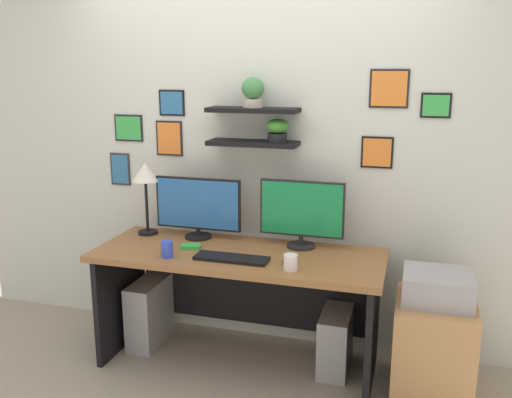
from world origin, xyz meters
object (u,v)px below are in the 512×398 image
Objects in this scene: coffee_mug at (291,262)px; keyboard at (232,258)px; monitor_left at (198,207)px; scissors_tray at (191,246)px; printer at (438,287)px; desk at (241,280)px; computer_tower_left at (150,312)px; computer_mouse at (287,261)px; monitor_right at (302,212)px; pen_cup at (167,249)px; drawer_cabinet at (433,347)px; computer_tower_right at (336,340)px; desk_lamp at (145,178)px.

keyboard is at bearing 170.35° from coffee_mug.
scissors_tray is (0.04, -0.23, -0.20)m from monitor_left.
monitor_left is at bearing 172.00° from printer.
scissors_tray is (-0.31, -0.07, 0.22)m from desk.
keyboard is 0.99× the size of computer_tower_left.
monitor_right is at bearing 87.76° from computer_mouse.
monitor_left is 0.31m from scissors_tray.
pen_cup is 0.83× the size of scissors_tray.
desk is 1.20m from drawer_cabinet.
desk is 0.57m from monitor_left.
monitor_right is 4.45× the size of scissors_tray.
monitor_right is at bearing 165.48° from drawer_cabinet.
printer reaches higher than computer_tower_right.
desk_lamp is 5.43× the size of coffee_mug.
desk is 4.45× the size of computer_tower_right.
desk_lamp is at bearing 168.99° from desk.
drawer_cabinet is 0.37m from printer.
coffee_mug reaches higher than printer.
monitor_right is 1.33× the size of computer_tower_right.
desk_lamp reaches higher than pen_cup.
monitor_left is 0.70m from monitor_right.
monitor_right is at bearing 30.15° from pen_cup.
computer_tower_left is at bearing -179.16° from computer_tower_right.
pen_cup reaches higher than scissors_tray.
printer is (1.52, -0.21, -0.30)m from monitor_left.
desk_lamp is (-1.06, -0.02, 0.16)m from monitor_right.
computer_tower_right is at bearing 7.88° from scissors_tray.
printer is at bearing -8.00° from monitor_left.
keyboard is 0.33m from computer_mouse.
monitor_left is at bearing 155.29° from desk.
desk is at bearing -155.30° from monitor_right.
computer_tower_left is (-0.33, -0.12, -0.74)m from monitor_left.
keyboard is 0.39m from pen_cup.
monitor_left reaches higher than coffee_mug.
drawer_cabinet is (0.84, 0.11, -0.48)m from computer_mouse.
desk_lamp reaches higher than keyboard.
drawer_cabinet reaches higher than computer_tower_left.
pen_cup is at bearing -45.41° from computer_tower_left.
keyboard is 4.40× the size of pen_cup.
drawer_cabinet is (1.48, 0.01, -0.48)m from scissors_tray.
computer_tower_left is (-1.05, 0.30, -0.57)m from coffee_mug.
scissors_tray is at bearing -179.43° from drawer_cabinet.
monitor_left is at bearing 20.42° from computer_tower_left.
drawer_cabinet is (0.83, -0.21, -0.69)m from monitor_right.
pen_cup reaches higher than coffee_mug.
desk_lamp is 0.85× the size of drawer_cabinet.
keyboard is (-0.34, -0.36, -0.21)m from monitor_right.
desk is 3.34× the size of monitor_right.
desk_lamp is at bearing 174.18° from drawer_cabinet.
monitor_left is 4.89× the size of scissors_tray.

